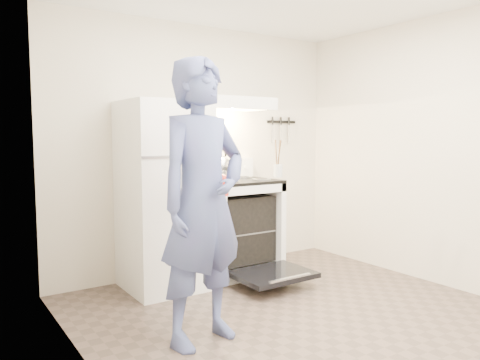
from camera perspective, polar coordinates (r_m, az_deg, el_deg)
name	(u,v)px	position (r m, az deg, el deg)	size (l,w,h in m)	color
floor	(321,325)	(3.66, 9.88, -17.04)	(3.60, 3.60, 0.00)	brown
back_wall	(201,150)	(4.84, -4.81, 3.72)	(3.20, 0.02, 2.50)	beige
refrigerator	(164,196)	(4.30, -9.26, -1.89)	(0.70, 0.70, 1.70)	white
stove_body	(237,228)	(4.77, -0.40, -5.84)	(0.76, 0.65, 0.92)	white
cooktop	(237,181)	(4.70, -0.40, -0.16)	(0.76, 0.65, 0.03)	black
backsplash	(222,168)	(4.93, -2.23, 1.44)	(0.76, 0.07, 0.20)	white
oven_door	(273,274)	(4.38, 3.99, -11.39)	(0.70, 0.54, 0.04)	black
oven_rack	(237,230)	(4.77, -0.40, -6.08)	(0.60, 0.52, 0.01)	slate
range_hood	(233,104)	(4.75, -0.91, 9.26)	(0.76, 0.50, 0.12)	white
knife_strip	(281,122)	(5.42, 5.06, 7.07)	(0.40, 0.02, 0.03)	black
pizza_stone	(231,230)	(4.70, -1.09, -6.10)	(0.35, 0.35, 0.02)	#83644A
tea_kettle	(221,164)	(4.81, -2.37, 2.00)	(0.26, 0.21, 0.31)	silver
utensil_jar	(278,171)	(4.67, 4.64, 1.14)	(0.09, 0.09, 0.13)	silver
person	(203,202)	(3.12, -4.55, -2.69)	(0.70, 0.46, 1.91)	#3C4E79
dutch_oven	(210,187)	(3.43, -3.67, -0.80)	(0.34, 0.27, 0.23)	red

